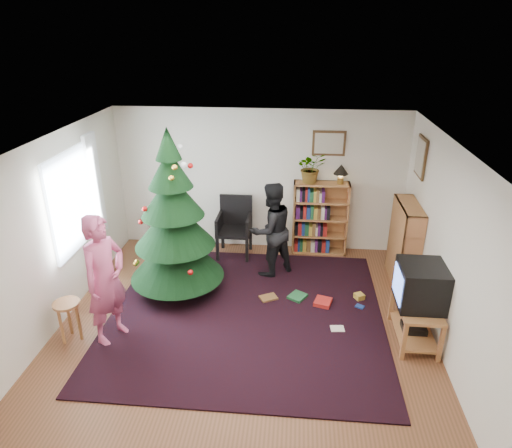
# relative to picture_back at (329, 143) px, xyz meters

# --- Properties ---
(floor) EXTENTS (5.00, 5.00, 0.00)m
(floor) POSITION_rel_picture_back_xyz_m (-1.15, -2.48, -1.95)
(floor) COLOR brown
(floor) RESTS_ON ground
(ceiling) EXTENTS (5.00, 5.00, 0.00)m
(ceiling) POSITION_rel_picture_back_xyz_m (-1.15, -2.48, 0.55)
(ceiling) COLOR white
(ceiling) RESTS_ON wall_back
(wall_back) EXTENTS (5.00, 0.02, 2.50)m
(wall_back) POSITION_rel_picture_back_xyz_m (-1.15, 0.02, -0.70)
(wall_back) COLOR silver
(wall_back) RESTS_ON floor
(wall_front) EXTENTS (5.00, 0.02, 2.50)m
(wall_front) POSITION_rel_picture_back_xyz_m (-1.15, -4.97, -0.70)
(wall_front) COLOR silver
(wall_front) RESTS_ON floor
(wall_left) EXTENTS (0.02, 5.00, 2.50)m
(wall_left) POSITION_rel_picture_back_xyz_m (-3.65, -2.48, -0.70)
(wall_left) COLOR silver
(wall_left) RESTS_ON floor
(wall_right) EXTENTS (0.02, 5.00, 2.50)m
(wall_right) POSITION_rel_picture_back_xyz_m (1.35, -2.48, -0.70)
(wall_right) COLOR silver
(wall_right) RESTS_ON floor
(rug) EXTENTS (3.80, 3.60, 0.02)m
(rug) POSITION_rel_picture_back_xyz_m (-1.15, -2.17, -1.94)
(rug) COLOR black
(rug) RESTS_ON floor
(window_pane) EXTENTS (0.04, 1.20, 1.40)m
(window_pane) POSITION_rel_picture_back_xyz_m (-3.62, -1.88, -0.45)
(window_pane) COLOR silver
(window_pane) RESTS_ON wall_left
(curtain) EXTENTS (0.06, 0.35, 1.60)m
(curtain) POSITION_rel_picture_back_xyz_m (-3.58, -1.18, -0.45)
(curtain) COLOR white
(curtain) RESTS_ON wall_left
(picture_back) EXTENTS (0.55, 0.03, 0.42)m
(picture_back) POSITION_rel_picture_back_xyz_m (0.00, 0.00, 0.00)
(picture_back) COLOR #4C3319
(picture_back) RESTS_ON wall_back
(picture_right) EXTENTS (0.03, 0.50, 0.60)m
(picture_right) POSITION_rel_picture_back_xyz_m (1.33, -0.73, 0.00)
(picture_right) COLOR #4C3319
(picture_right) RESTS_ON wall_right
(christmas_tree) EXTENTS (1.40, 1.40, 2.53)m
(christmas_tree) POSITION_rel_picture_back_xyz_m (-2.25, -1.66, -0.90)
(christmas_tree) COLOR #3F2816
(christmas_tree) RESTS_ON rug
(bookshelf_back) EXTENTS (0.95, 0.30, 1.30)m
(bookshelf_back) POSITION_rel_picture_back_xyz_m (-0.08, -0.14, -1.29)
(bookshelf_back) COLOR #AC683D
(bookshelf_back) RESTS_ON floor
(bookshelf_right) EXTENTS (0.30, 0.95, 1.30)m
(bookshelf_right) POSITION_rel_picture_back_xyz_m (1.19, -1.03, -1.29)
(bookshelf_right) COLOR #AC683D
(bookshelf_right) RESTS_ON floor
(tv_stand) EXTENTS (0.49, 0.89, 0.55)m
(tv_stand) POSITION_rel_picture_back_xyz_m (1.07, -2.52, -1.63)
(tv_stand) COLOR #AC683D
(tv_stand) RESTS_ON floor
(crt_tv) EXTENTS (0.56, 0.61, 0.53)m
(crt_tv) POSITION_rel_picture_back_xyz_m (1.07, -2.52, -1.13)
(crt_tv) COLOR black
(crt_tv) RESTS_ON tv_stand
(armchair) EXTENTS (0.58, 0.58, 1.04)m
(armchair) POSITION_rel_picture_back_xyz_m (-1.56, -0.30, -1.39)
(armchair) COLOR black
(armchair) RESTS_ON rug
(stool) EXTENTS (0.33, 0.33, 0.56)m
(stool) POSITION_rel_picture_back_xyz_m (-3.35, -2.93, -1.52)
(stool) COLOR #AC683D
(stool) RESTS_ON floor
(person_standing) EXTENTS (0.63, 0.74, 1.73)m
(person_standing) POSITION_rel_picture_back_xyz_m (-2.83, -2.84, -1.09)
(person_standing) COLOR #C9507C
(person_standing) RESTS_ON rug
(person_by_chair) EXTENTS (0.96, 0.93, 1.56)m
(person_by_chair) POSITION_rel_picture_back_xyz_m (-0.89, -0.98, -1.17)
(person_by_chair) COLOR black
(person_by_chair) RESTS_ON rug
(potted_plant) EXTENTS (0.56, 0.52, 0.53)m
(potted_plant) POSITION_rel_picture_back_xyz_m (-0.28, -0.14, -0.39)
(potted_plant) COLOR gray
(potted_plant) RESTS_ON bookshelf_back
(table_lamp) EXTENTS (0.25, 0.25, 0.33)m
(table_lamp) POSITION_rel_picture_back_xyz_m (0.22, -0.14, -0.43)
(table_lamp) COLOR #A57F33
(table_lamp) RESTS_ON bookshelf_back
(floor_clutter) EXTENTS (1.55, 0.97, 0.08)m
(floor_clutter) POSITION_rel_picture_back_xyz_m (-0.05, -1.89, -1.91)
(floor_clutter) COLOR #A51E19
(floor_clutter) RESTS_ON rug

